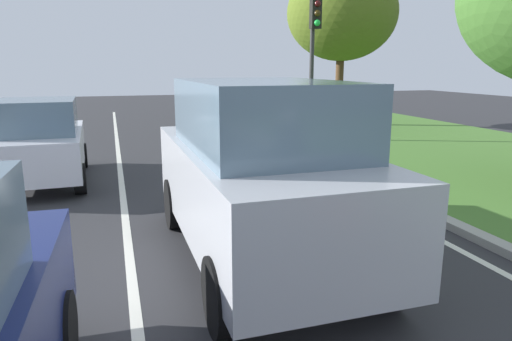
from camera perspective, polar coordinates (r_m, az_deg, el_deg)
name	(u,v)px	position (r m, az deg, el deg)	size (l,w,h in m)	color
ground_plane	(154,180)	(10.40, -12.38, -1.13)	(60.00, 60.00, 0.00)	#2D2D30
lane_line_center	(121,182)	(10.37, -16.23, -1.37)	(0.12, 32.00, 0.01)	silver
lane_line_right_edge	(306,169)	(11.26, 6.17, 0.18)	(0.12, 32.00, 0.01)	silver
grass_verge_right	(472,156)	(13.92, 25.04, 1.58)	(9.00, 48.00, 0.06)	#47752D
curb_right	(325,165)	(11.45, 8.47, 0.62)	(0.24, 48.00, 0.12)	#9E9B93
car_suv_ahead	(260,172)	(5.73, 0.53, -0.16)	(2.00, 4.52, 2.28)	#B7BABF
car_hatchback_far	(41,142)	(10.73, -24.97, 3.20)	(1.84, 3.75, 1.78)	silver
traffic_light_near_right	(314,41)	(15.23, 7.12, 15.55)	(0.32, 0.50, 4.82)	#2D2D2D
tree_roadside_far	(342,13)	(19.57, 10.53, 18.46)	(4.34, 4.34, 6.30)	#4C331E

